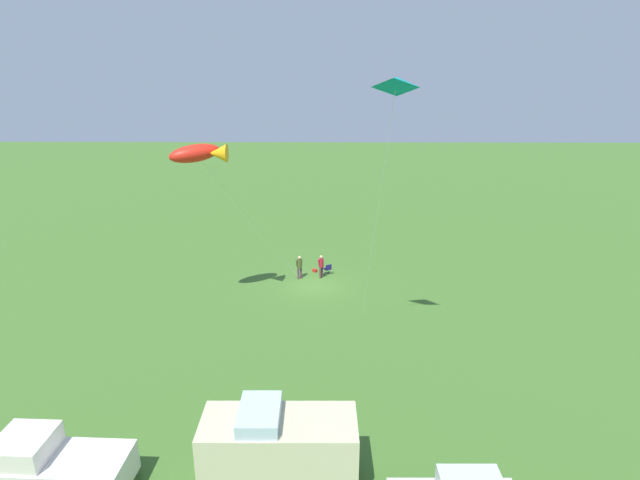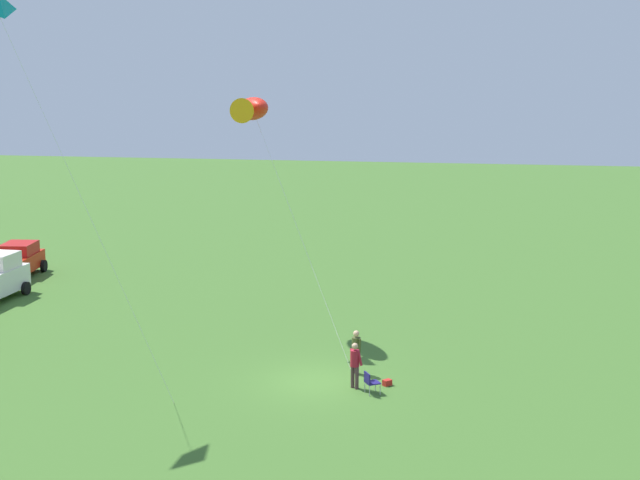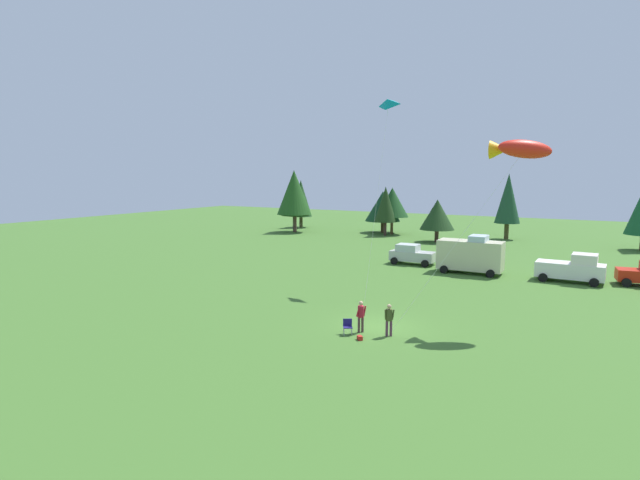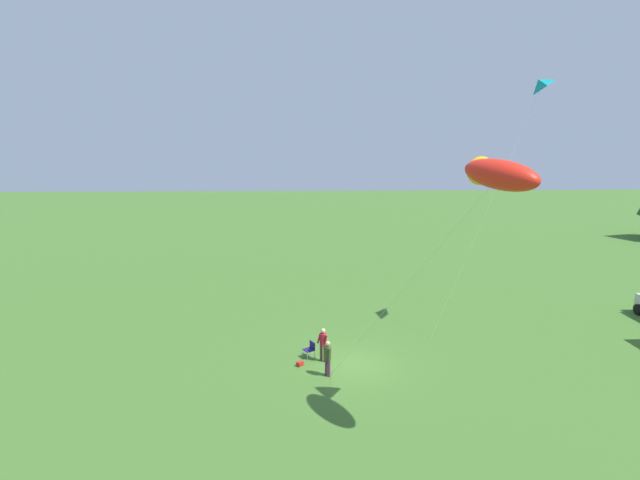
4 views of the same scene
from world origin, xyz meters
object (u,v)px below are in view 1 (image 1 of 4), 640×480
backpack_on_grass (315,270)px  person_spectator (321,265)px  van_camper_beige (279,449)px  kite_large_fish (200,153)px  truck_white_pickup (52,467)px  folding_chair (328,268)px  person_kite_flyer (300,265)px  kite_delta_teal (396,84)px

backpack_on_grass → person_spectator: bearing=113.0°
backpack_on_grass → van_camper_beige: van_camper_beige is taller
kite_large_fish → person_spectator: bearing=-140.9°
person_spectator → truck_white_pickup: 21.94m
folding_chair → person_spectator: (0.48, 0.63, 0.53)m
person_kite_flyer → kite_delta_teal: bearing=172.1°
backpack_on_grass → kite_large_fish: (6.32, 6.69, 9.78)m
person_spectator → backpack_on_grass: size_ratio=5.44×
person_kite_flyer → kite_large_fish: (5.24, 5.37, 8.87)m
kite_delta_teal → van_camper_beige: bearing=60.6°
folding_chair → person_spectator: person_spectator is taller
backpack_on_grass → person_kite_flyer: bearing=50.7°
person_kite_flyer → truck_white_pickup: 21.18m
van_camper_beige → person_spectator: bearing=-94.4°
backpack_on_grass → truck_white_pickup: bearing=67.5°
folding_chair → van_camper_beige: 20.32m
backpack_on_grass → kite_delta_teal: kite_delta_teal is taller
person_spectator → truck_white_pickup: (9.23, 19.91, 0.08)m
kite_large_fish → kite_delta_teal: bearing=150.2°
person_spectator → kite_delta_teal: size_ratio=0.12×
truck_white_pickup → kite_large_fish: (-2.41, -14.37, 8.79)m
folding_chair → backpack_on_grass: 1.17m
person_spectator → backpack_on_grass: (0.49, -1.16, -0.91)m
kite_large_fish → van_camper_beige: bearing=111.3°
van_camper_beige → folding_chair: bearing=-95.7°
person_kite_flyer → backpack_on_grass: 1.93m
truck_white_pickup → kite_delta_teal: (-12.55, -8.56, 12.65)m
person_kite_flyer → kite_large_fish: size_ratio=0.17×
kite_delta_teal → person_kite_flyer: bearing=-66.4°
folding_chair → kite_delta_teal: (-2.84, 11.97, 13.26)m
person_kite_flyer → person_spectator: bearing=-115.9°
folding_chair → kite_large_fish: (7.30, 6.16, 9.41)m
backpack_on_grass → truck_white_pickup: (8.73, 21.06, 0.99)m
backpack_on_grass → van_camper_beige: bearing=87.7°
person_spectator → folding_chair: bearing=-90.7°
person_kite_flyer → backpack_on_grass: person_kite_flyer is taller
person_kite_flyer → backpack_on_grass: bearing=-70.9°
kite_delta_teal → backpack_on_grass: bearing=-73.0°
folding_chair → backpack_on_grass: bearing=30.8°
folding_chair → kite_delta_teal: kite_delta_teal is taller
truck_white_pickup → kite_large_fish: 17.02m
person_spectator → truck_white_pickup: size_ratio=0.34×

